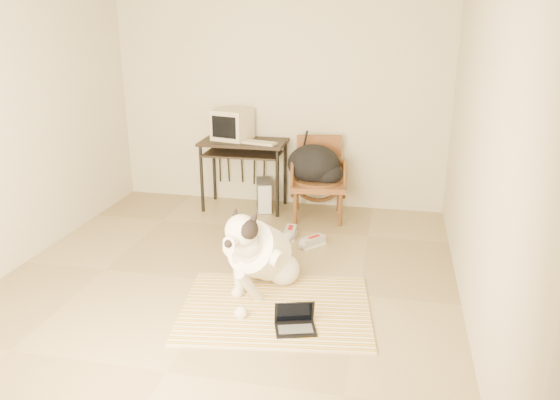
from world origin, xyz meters
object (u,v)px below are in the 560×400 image
(computer_desk, at_px, (243,151))
(pc_tower, at_px, (264,195))
(crt_monitor, at_px, (232,125))
(dog, at_px, (260,254))
(backpack, at_px, (316,166))
(laptop, at_px, (295,322))
(rattan_chair, at_px, (318,178))

(computer_desk, relative_size, pc_tower, 2.41)
(crt_monitor, height_order, pc_tower, crt_monitor)
(dog, xyz_separation_m, backpack, (0.20, 1.84, 0.29))
(laptop, distance_m, rattan_chair, 2.52)
(crt_monitor, distance_m, rattan_chair, 1.21)
(laptop, relative_size, rattan_chair, 0.38)
(dog, xyz_separation_m, crt_monitor, (-0.84, 2.06, 0.68))
(backpack, bearing_deg, laptop, -85.01)
(dog, bearing_deg, rattan_chair, 83.35)
(rattan_chair, relative_size, backpack, 1.43)
(laptop, distance_m, backpack, 2.49)
(computer_desk, height_order, backpack, backpack)
(rattan_chair, bearing_deg, backpack, -111.27)
(dog, distance_m, rattan_chair, 1.92)
(laptop, height_order, backpack, backpack)
(crt_monitor, xyz_separation_m, rattan_chair, (1.06, -0.16, -0.55))
(computer_desk, height_order, rattan_chair, rattan_chair)
(rattan_chair, height_order, backpack, rattan_chair)
(computer_desk, bearing_deg, dog, -70.85)
(laptop, relative_size, computer_desk, 0.35)
(backpack, bearing_deg, dog, -96.17)
(crt_monitor, bearing_deg, computer_desk, -24.32)
(laptop, xyz_separation_m, crt_monitor, (-1.25, 2.64, 0.94))
(laptop, xyz_separation_m, backpack, (-0.21, 2.42, 0.56))
(rattan_chair, bearing_deg, pc_tower, 172.36)
(dog, height_order, rattan_chair, rattan_chair)
(dog, relative_size, computer_desk, 1.15)
(pc_tower, xyz_separation_m, rattan_chair, (0.67, -0.09, 0.28))
(dog, bearing_deg, backpack, 83.83)
(crt_monitor, relative_size, pc_tower, 1.14)
(dog, height_order, crt_monitor, crt_monitor)
(computer_desk, bearing_deg, crt_monitor, 155.68)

